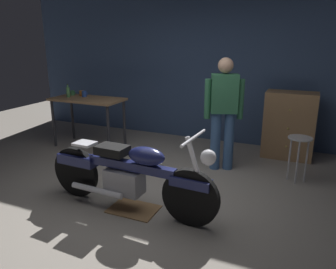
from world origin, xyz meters
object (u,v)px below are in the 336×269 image
Objects in this scene: wooden_dresser at (289,125)px; bottle at (68,92)px; mug_orange_travel at (82,93)px; mug_green_speckled at (73,93)px; mug_blue_enamel at (84,94)px; person_standing at (224,110)px; shop_stool at (299,147)px; motorcycle at (129,174)px.

bottle reaches higher than wooden_dresser.
mug_orange_travel is (-3.63, -0.68, 0.40)m from wooden_dresser.
wooden_dresser is 10.00× the size of mug_green_speckled.
wooden_dresser is 9.11× the size of mug_blue_enamel.
person_standing is 2.64m from mug_blue_enamel.
shop_stool is at bearing 157.50° from person_standing.
motorcycle reaches higher than shop_stool.
motorcycle is 9.09× the size of bottle.
bottle reaches higher than mug_green_speckled.
shop_stool is 3.75m from mug_blue_enamel.
bottle reaches higher than shop_stool.
mug_orange_travel is (-2.75, 0.27, 0.02)m from person_standing.
motorcycle is 2.84m from bottle.
wooden_dresser is 3.62m from mug_blue_enamel.
bottle is at bearing -147.36° from mug_blue_enamel.
person_standing is at bearing -4.18° from mug_blue_enamel.
wooden_dresser is 3.71m from mug_orange_travel.
wooden_dresser is at bearing 12.08° from mug_blue_enamel.
wooden_dresser reaches higher than mug_blue_enamel.
mug_blue_enamel is at bearing -33.07° from mug_orange_travel.
motorcycle is at bearing -42.94° from mug_blue_enamel.
mug_green_speckled is at bearing 108.44° from bottle.
person_standing is 13.83× the size of mug_blue_enamel.
mug_orange_travel is at bearing 61.07° from bottle.
shop_stool is 0.58× the size of wooden_dresser.
motorcycle is 1.31× the size of person_standing.
mug_orange_travel reaches higher than mug_green_speckled.
motorcycle is 3.00m from mug_green_speckled.
motorcycle reaches higher than mug_green_speckled.
wooden_dresser reaches higher than mug_orange_travel.
bottle is (-2.88, 0.04, 0.07)m from person_standing.
person_standing reaches higher than motorcycle.
motorcycle is at bearing 47.39° from person_standing.
wooden_dresser is 3.89m from bottle.
mug_orange_travel is (-0.11, 0.07, -0.01)m from mug_blue_enamel.
mug_orange_travel is at bearing 146.93° from mug_blue_enamel.
shop_stool is 3.87m from mug_orange_travel.
shop_stool is at bearing -78.31° from wooden_dresser.
mug_orange_travel is at bearing -169.40° from wooden_dresser.
shop_stool is 1.00m from wooden_dresser.
shop_stool is 5.82× the size of mug_green_speckled.
person_standing is 2.88m from bottle.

